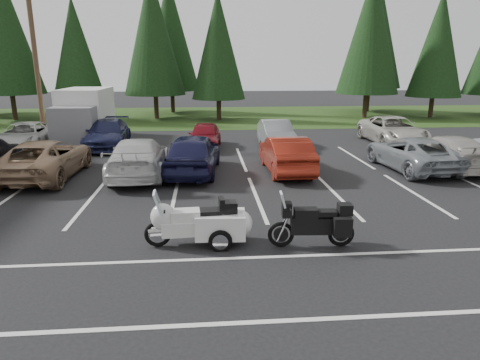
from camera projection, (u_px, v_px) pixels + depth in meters
name	position (u px, v px, depth m)	size (l,w,h in m)	color
ground	(244.00, 208.00, 13.04)	(120.00, 120.00, 0.00)	black
grass_strip	(218.00, 116.00, 36.12)	(80.00, 16.00, 0.01)	#1D3611
lake_water	(237.00, 93.00, 66.27)	(70.00, 50.00, 0.02)	gray
utility_pole	(35.00, 55.00, 22.55)	(1.60, 0.26, 9.00)	#473321
box_truck	(82.00, 116.00, 24.04)	(2.40, 5.60, 2.90)	silver
stall_markings	(239.00, 189.00, 14.96)	(32.00, 16.00, 0.01)	silver
conifer_2	(3.00, 27.00, 31.87)	(5.10, 5.10, 11.89)	#332316
conifer_3	(76.00, 50.00, 31.41)	(3.87, 3.87, 9.02)	#332316
conifer_4	(153.00, 34.00, 32.96)	(4.80, 4.80, 11.17)	#332316
conifer_5	(218.00, 45.00, 32.35)	(4.14, 4.14, 9.63)	#332316
conifer_6	(371.00, 32.00, 33.51)	(4.93, 4.93, 11.48)	#332316
conifer_7	(438.00, 44.00, 33.90)	(4.27, 4.27, 9.94)	#332316
conifer_back_b	(170.00, 35.00, 37.40)	(4.97, 4.97, 11.58)	#332316
conifer_back_c	(373.00, 27.00, 37.99)	(5.50, 5.50, 12.81)	#332316
car_near_2	(45.00, 159.00, 16.40)	(2.43, 5.28, 1.47)	#8E6F52
car_near_3	(138.00, 157.00, 16.60)	(2.08, 5.12, 1.48)	silver
car_near_4	(193.00, 153.00, 16.96)	(1.93, 4.79, 1.63)	#17173A
car_near_5	(286.00, 154.00, 17.23)	(1.55, 4.46, 1.47)	maroon
car_near_6	(412.00, 153.00, 17.68)	(2.27, 4.91, 1.37)	gray
car_near_7	(448.00, 152.00, 17.83)	(1.95, 4.81, 1.39)	#AEA89F
car_far_0	(25.00, 136.00, 22.08)	(2.21, 4.79, 1.33)	silver
car_far_1	(108.00, 134.00, 22.42)	(2.00, 4.91, 1.42)	#191D40
car_far_2	(205.00, 135.00, 22.22)	(1.56, 3.88, 1.32)	maroon
car_far_3	(276.00, 134.00, 22.52)	(1.47, 4.21, 1.39)	gray
car_far_4	(393.00, 130.00, 23.43)	(2.44, 5.30, 1.47)	#B1ADA2
touring_motorcycle	(192.00, 218.00, 10.20)	(2.51, 0.77, 1.39)	silver
cargo_trailer	(221.00, 228.00, 10.36)	(1.73, 0.97, 0.80)	silver
adventure_motorcycle	(312.00, 219.00, 10.08)	(2.28, 0.79, 1.39)	black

